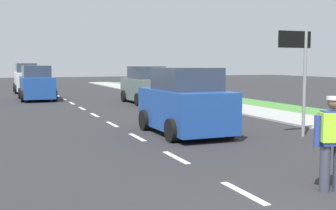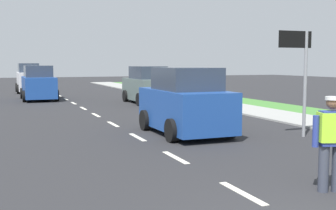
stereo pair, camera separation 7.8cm
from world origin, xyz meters
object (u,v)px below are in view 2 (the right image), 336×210
object	(u,v)px
car_oncoming_second	(38,84)
car_parked_far	(147,86)
car_outgoing_ahead	(185,103)
road_worker	(333,139)
car_oncoming_third	(29,79)
lane_direction_sign	(299,58)

from	to	relation	value
car_oncoming_second	car_parked_far	bearing A→B (deg)	-39.76
car_outgoing_ahead	car_oncoming_second	bearing A→B (deg)	102.11
car_parked_far	car_outgoing_ahead	bearing A→B (deg)	-102.32
road_worker	car_parked_far	xyz separation A→B (m)	(2.41, 17.03, 0.04)
road_worker	car_oncoming_third	size ratio (longest dim) A/B	0.39
car_oncoming_second	road_worker	bearing A→B (deg)	-81.78
road_worker	car_outgoing_ahead	distance (m)	6.53
car_oncoming_third	car_parked_far	size ratio (longest dim) A/B	0.99
car_outgoing_ahead	car_oncoming_third	bearing A→B (deg)	98.52
road_worker	lane_direction_sign	size ratio (longest dim) A/B	0.52
road_worker	car_oncoming_third	distance (m)	29.18
car_outgoing_ahead	car_oncoming_second	xyz separation A→B (m)	(-3.24, 15.10, 0.01)
car_oncoming_third	car_oncoming_second	xyz separation A→B (m)	(0.13, -7.37, -0.07)
car_oncoming_third	car_oncoming_second	bearing A→B (deg)	-89.02
road_worker	car_oncoming_second	bearing A→B (deg)	98.22
road_worker	lane_direction_sign	distance (m)	5.83
car_oncoming_third	car_parked_far	xyz separation A→B (m)	(5.66, -11.97, -0.08)
lane_direction_sign	car_oncoming_second	size ratio (longest dim) A/B	0.73
road_worker	car_oncoming_second	distance (m)	21.85
lane_direction_sign	car_oncoming_third	distance (m)	25.09
lane_direction_sign	car_outgoing_ahead	world-z (taller)	lane_direction_sign
lane_direction_sign	car_outgoing_ahead	bearing A→B (deg)	148.68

